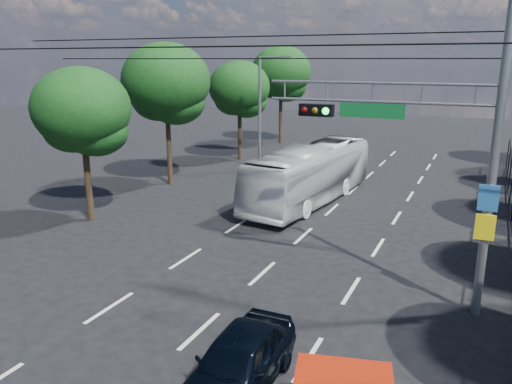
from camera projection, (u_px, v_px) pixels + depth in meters
The scene contains 11 objects.
lane_markings at pixel (319, 222), 21.80m from camera, with size 6.12×38.00×0.01m.
signal_mast at pixel (447, 124), 13.03m from camera, with size 6.43×0.39×9.50m.
streetlight_left at pixel (262, 109), 30.38m from camera, with size 2.09×0.22×7.08m.
utility_wires at pixel (274, 47), 15.41m from camera, with size 22.00×5.04×0.74m.
tree_left_b at pixel (83, 116), 20.88m from camera, with size 4.08×4.08×6.63m.
tree_left_c at pixel (167, 87), 27.05m from camera, with size 4.80×4.80×7.80m.
tree_left_d at pixel (240, 92), 34.07m from camera, with size 4.20×4.20×6.83m.
tree_left_e at pixel (281, 76), 40.95m from camera, with size 4.92×4.92×7.99m.
navy_hatchback at pixel (238, 362), 10.57m from camera, with size 1.55×3.84×1.31m, color black.
white_bus at pixel (310, 174), 24.60m from camera, with size 2.37×10.12×2.82m, color silver.
white_van at pixel (277, 172), 27.83m from camera, with size 1.68×4.82×1.59m, color silver.
Camera 1 is at (6.26, -5.95, 6.88)m, focal length 35.00 mm.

